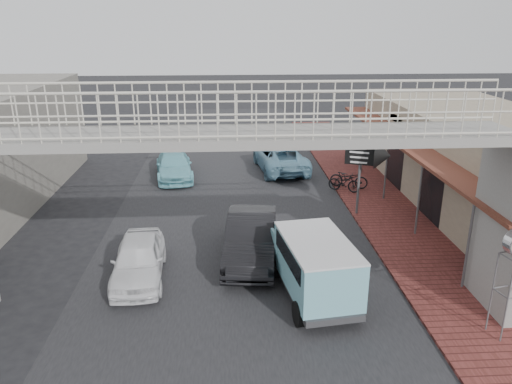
{
  "coord_description": "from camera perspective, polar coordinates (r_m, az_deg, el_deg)",
  "views": [
    {
      "loc": [
        -0.24,
        -16.11,
        7.87
      ],
      "look_at": [
        0.82,
        1.33,
        1.8
      ],
      "focal_mm": 35.0,
      "sensor_mm": 36.0,
      "label": 1
    }
  ],
  "objects": [
    {
      "name": "angkot_van",
      "position": [
        14.72,
        6.71,
        -7.76
      ],
      "size": [
        2.29,
        4.18,
        1.95
      ],
      "rotation": [
        0.0,
        0.0,
        0.14
      ],
      "color": "black",
      "rests_on": "ground"
    },
    {
      "name": "sidewalk",
      "position": [
        21.72,
        14.88,
        -2.62
      ],
      "size": [
        3.0,
        40.0,
        0.1
      ],
      "primitive_type": "cube",
      "color": "brown",
      "rests_on": "ground"
    },
    {
      "name": "motorcycle_near",
      "position": [
        24.6,
        10.57,
        1.58
      ],
      "size": [
        1.94,
        1.31,
        0.96
      ],
      "primitive_type": "imported",
      "rotation": [
        0.0,
        0.0,
        1.17
      ],
      "color": "black",
      "rests_on": "sidewalk"
    },
    {
      "name": "shophouse_row",
      "position": [
        23.76,
        24.86,
        3.07
      ],
      "size": [
        7.2,
        18.0,
        4.0
      ],
      "color": "gray",
      "rests_on": "ground"
    },
    {
      "name": "road_strip",
      "position": [
        17.93,
        -2.36,
        -6.88
      ],
      "size": [
        10.0,
        60.0,
        0.01
      ],
      "primitive_type": "cube",
      "color": "black",
      "rests_on": "ground"
    },
    {
      "name": "angkot_far",
      "position": [
        26.41,
        -9.34,
        3.0
      ],
      "size": [
        2.37,
        4.6,
        1.27
      ],
      "primitive_type": "imported",
      "rotation": [
        0.0,
        0.0,
        0.14
      ],
      "color": "#7DCBD9",
      "rests_on": "ground"
    },
    {
      "name": "arrow_sign",
      "position": [
        20.68,
        14.02,
        4.01
      ],
      "size": [
        1.92,
        1.3,
        3.18
      ],
      "rotation": [
        0.0,
        0.0,
        -0.37
      ],
      "color": "#59595B",
      "rests_on": "sidewalk"
    },
    {
      "name": "ground",
      "position": [
        17.93,
        -2.36,
        -6.9
      ],
      "size": [
        120.0,
        120.0,
        0.0
      ],
      "primitive_type": "plane",
      "color": "black",
      "rests_on": "ground"
    },
    {
      "name": "footbridge",
      "position": [
        12.99,
        -2.17,
        -2.04
      ],
      "size": [
        16.4,
        2.4,
        6.34
      ],
      "color": "gray",
      "rests_on": "ground"
    },
    {
      "name": "dark_sedan",
      "position": [
        17.16,
        -0.56,
        -5.24
      ],
      "size": [
        2.15,
        4.9,
        1.57
      ],
      "primitive_type": "imported",
      "rotation": [
        0.0,
        0.0,
        -0.1
      ],
      "color": "black",
      "rests_on": "ground"
    },
    {
      "name": "motorcycle_far",
      "position": [
        24.01,
        10.05,
        1.13
      ],
      "size": [
        1.57,
        1.13,
        0.93
      ],
      "primitive_type": "imported",
      "rotation": [
        0.0,
        0.0,
        1.07
      ],
      "color": "black",
      "rests_on": "sidewalk"
    },
    {
      "name": "angkot_curb",
      "position": [
        27.34,
        2.79,
        3.97
      ],
      "size": [
        2.94,
        5.42,
        1.44
      ],
      "primitive_type": "imported",
      "rotation": [
        0.0,
        0.0,
        3.25
      ],
      "color": "#6596AF",
      "rests_on": "ground"
    },
    {
      "name": "white_hatchback",
      "position": [
        16.38,
        -13.28,
        -7.5
      ],
      "size": [
        1.8,
        3.99,
        1.33
      ],
      "primitive_type": "imported",
      "rotation": [
        0.0,
        0.0,
        0.06
      ],
      "color": "white",
      "rests_on": "ground"
    }
  ]
}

